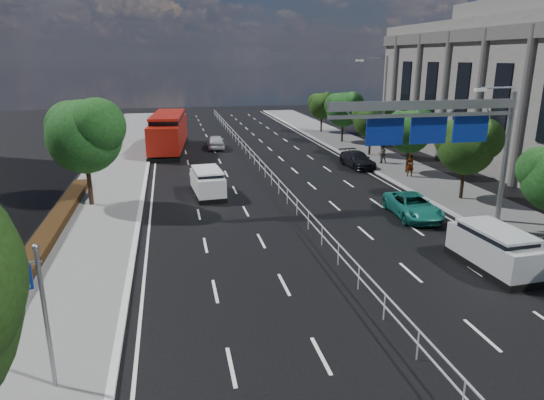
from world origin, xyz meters
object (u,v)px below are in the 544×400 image
object	(u,v)px
near_car_silver	(216,142)
parked_car_teal	(413,206)
white_minivan	(208,183)
red_bus	(169,131)
silver_minivan	(495,249)
overhead_gantry	(443,124)
pedestrian_a	(410,165)
near_car_dark	(172,115)
toilet_sign	(24,296)
pedestrian_b	(382,154)
parked_car_dark	(357,160)

from	to	relation	value
near_car_silver	parked_car_teal	distance (m)	25.87
white_minivan	red_bus	bearing A→B (deg)	93.23
red_bus	silver_minivan	size ratio (longest dim) A/B	2.75
silver_minivan	near_car_silver	bearing A→B (deg)	103.23
parked_car_teal	overhead_gantry	bearing A→B (deg)	-78.98
white_minivan	silver_minivan	distance (m)	18.18
parked_car_teal	pedestrian_a	world-z (taller)	pedestrian_a
red_bus	near_car_dark	xyz separation A→B (m)	(0.51, 24.06, -1.10)
silver_minivan	red_bus	bearing A→B (deg)	110.62
toilet_sign	near_car_silver	xyz separation A→B (m)	(8.42, 36.24, -2.24)
pedestrian_a	overhead_gantry	bearing A→B (deg)	71.13
near_car_silver	pedestrian_b	world-z (taller)	pedestrian_b
red_bus	parked_car_dark	world-z (taller)	red_bus
parked_car_teal	toilet_sign	bearing A→B (deg)	-141.49
near_car_silver	parked_car_teal	size ratio (longest dim) A/B	0.87
near_car_silver	parked_car_dark	distance (m)	15.47
near_car_silver	parked_car_teal	xyz separation A→B (m)	(9.03, -24.24, -0.04)
near_car_silver	overhead_gantry	bearing A→B (deg)	112.21
white_minivan	pedestrian_a	bearing A→B (deg)	1.72
overhead_gantry	pedestrian_b	world-z (taller)	overhead_gantry
overhead_gantry	silver_minivan	world-z (taller)	overhead_gantry
parked_car_dark	pedestrian_b	xyz separation A→B (m)	(2.44, 0.49, 0.30)
toilet_sign	white_minivan	xyz separation A→B (m)	(6.22, 18.97, -2.05)
near_car_dark	silver_minivan	world-z (taller)	silver_minivan
near_car_silver	pedestrian_a	size ratio (longest dim) A/B	2.38
toilet_sign	silver_minivan	bearing A→B (deg)	14.96
toilet_sign	overhead_gantry	world-z (taller)	overhead_gantry
toilet_sign	red_bus	size ratio (longest dim) A/B	0.35
overhead_gantry	silver_minivan	bearing A→B (deg)	-92.55
parked_car_teal	parked_car_dark	distance (m)	13.32
toilet_sign	parked_car_dark	world-z (taller)	toilet_sign
overhead_gantry	parked_car_teal	world-z (taller)	overhead_gantry
red_bus	near_car_dark	world-z (taller)	red_bus
near_car_dark	pedestrian_b	size ratio (longest dim) A/B	3.05
white_minivan	pedestrian_b	world-z (taller)	white_minivan
toilet_sign	pedestrian_a	xyz separation A→B (m)	(21.71, 20.69, -1.94)
overhead_gantry	pedestrian_a	distance (m)	12.27
overhead_gantry	near_car_dark	bearing A→B (deg)	104.89
white_minivan	pedestrian_b	size ratio (longest dim) A/B	2.68
near_car_dark	pedestrian_b	bearing A→B (deg)	111.67
near_car_dark	silver_minivan	bearing A→B (deg)	98.28
red_bus	near_car_silver	xyz separation A→B (m)	(4.58, 0.04, -1.20)
overhead_gantry	near_car_dark	world-z (taller)	overhead_gantry
parked_car_dark	pedestrian_b	size ratio (longest dim) A/B	2.75
near_car_dark	parked_car_dark	size ratio (longest dim) A/B	1.11
near_car_silver	pedestrian_a	distance (m)	20.46
toilet_sign	red_bus	world-z (taller)	toilet_sign
toilet_sign	near_car_silver	world-z (taller)	toilet_sign
near_car_dark	parked_car_teal	size ratio (longest dim) A/B	1.03
red_bus	near_car_dark	bearing A→B (deg)	94.49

